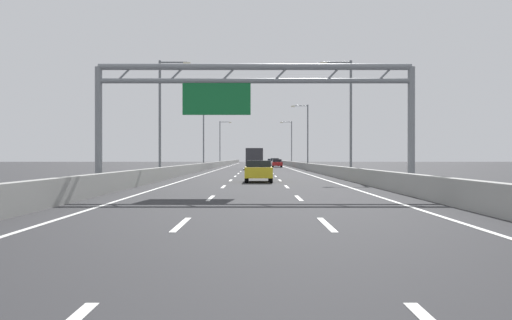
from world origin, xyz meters
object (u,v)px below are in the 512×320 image
Objects in this scene: streetlamp_left_mid at (165,111)px; streetlamp_right_distant at (292,140)px; streetlamp_right_mid at (350,111)px; white_car at (276,162)px; box_truck at (256,158)px; streetlamp_right_far at (308,132)px; red_car at (279,163)px; streetlamp_left_distant at (223,140)px; blue_car at (273,161)px; yellow_car at (260,171)px; sign_gantry at (252,94)px; streetlamp_left_far at (207,132)px.

streetlamp_left_mid and streetlamp_right_distant have the same top height.
white_car is at bearing 93.20° from streetlamp_right_mid.
streetlamp_left_mid is 1.00× the size of streetlamp_right_distant.
streetlamp_right_mid is at bearing -78.34° from box_truck.
streetlamp_right_far is 2.03× the size of red_car.
streetlamp_left_mid and streetlamp_left_distant have the same top height.
streetlamp_right_far is (14.93, 37.60, 0.00)m from streetlamp_left_mid.
streetlamp_right_far is 56.63m from blue_car.
yellow_car is 73.61m from white_car.
streetlamp_right_mid is 11.02m from yellow_car.
streetlamp_right_far is (7.72, 54.73, 0.57)m from sign_gantry.
streetlamp_right_mid is at bearing -86.80° from white_car.
streetlamp_right_far is at bearing -90.00° from streetlamp_right_distant.
blue_car is (-3.67, 93.92, -4.67)m from streetlamp_right_mid.
streetlamp_right_distant is at bearing 85.22° from sign_gantry.
streetlamp_left_mid reaches higher than blue_car.
streetlamp_left_distant reaches higher than box_truck.
streetlamp_right_far is at bearing 81.97° from sign_gantry.
streetlamp_right_mid is 40.45m from streetlamp_left_far.
streetlamp_left_far is at bearing 175.82° from box_truck.
streetlamp_left_far and streetlamp_right_distant have the same top height.
streetlamp_right_mid is 94.10m from blue_car.
sign_gantry is 69.46m from red_car.
box_truck is at bearing -104.49° from red_car.
streetlamp_left_far is (0.00, 37.60, 0.00)m from streetlamp_left_mid.
streetlamp_left_mid is 76.66m from streetlamp_right_distant.
red_car is (-3.77, -23.10, -4.67)m from streetlamp_right_distant.
streetlamp_right_far is 37.60m from streetlamp_right_distant.
white_car reaches higher than yellow_car.
streetlamp_right_mid is 1.00× the size of streetlamp_right_far.
streetlamp_right_far is at bearing 0.00° from streetlamp_left_far.
streetlamp_left_far is 14.93m from streetlamp_right_far.
streetlamp_left_distant is at bearing 115.79° from red_car.
box_truck is (7.28, -38.13, -3.76)m from streetlamp_left_distant.
streetlamp_right_far reaches higher than white_car.
streetlamp_right_far is 40.45m from streetlamp_left_distant.
red_car is 1.10× the size of yellow_car.
streetlamp_right_mid reaches higher than yellow_car.
yellow_car is at bearing -93.37° from red_car.
streetlamp_left_far is at bearing 111.66° from streetlamp_right_mid.
streetlamp_right_mid is at bearing -87.76° from blue_car.
box_truck is at bearing 78.88° from streetlamp_left_mid.
red_car is 14.54m from white_car.
streetlamp_left_distant is 82.58m from yellow_car.
streetlamp_right_mid reaches higher than red_car.
streetlamp_left_far and streetlamp_right_far have the same top height.
streetlamp_right_distant is 2.23× the size of yellow_car.
streetlamp_right_mid is 38.03m from box_truck.
red_car is at bearing -90.13° from blue_car.
streetlamp_left_mid reaches higher than sign_gantry.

